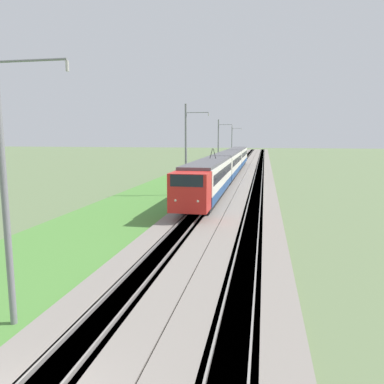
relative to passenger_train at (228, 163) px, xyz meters
name	(u,v)px	position (x,y,z in m)	size (l,w,h in m)	color
ballast_main	(228,178)	(1.27, 0.00, -2.26)	(240.00, 4.40, 0.30)	gray
ballast_adjacent	(258,178)	(1.27, -4.45, -2.26)	(240.00, 4.40, 0.30)	gray
track_main	(228,178)	(1.27, 0.00, -2.25)	(240.00, 1.57, 0.45)	#4C4238
track_adjacent	(258,178)	(1.27, -4.45, -2.25)	(240.00, 1.57, 0.45)	#4C4238
grass_verge	(190,178)	(1.27, 5.91, -2.35)	(240.00, 9.16, 0.12)	#4C8438
passenger_train	(228,163)	(0.00, 0.00, 0.00)	(59.11, 2.93, 5.14)	red
catenary_mast_near	(5,183)	(-44.38, 2.89, 2.50)	(0.22, 2.56, 9.52)	slate
catenary_mast_mid	(186,149)	(-16.01, 2.89, 2.59)	(0.22, 2.56, 9.70)	slate
catenary_mast_far	(219,145)	(12.37, 2.89, 2.38)	(0.22, 2.56, 9.29)	slate
catenary_mast_distant	(232,143)	(40.75, 2.89, 2.33)	(0.22, 2.56, 9.19)	slate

